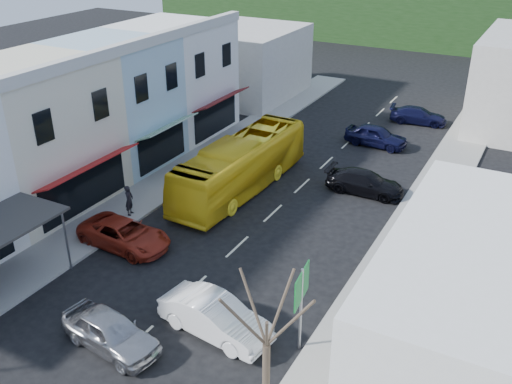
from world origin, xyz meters
name	(u,v)px	position (x,y,z in m)	size (l,w,h in m)	color
ground	(193,288)	(0.00, 0.00, 0.00)	(120.00, 120.00, 0.00)	black
sidewalk_left	(182,173)	(-7.50, 10.00, 0.07)	(3.00, 52.00, 0.15)	gray
sidewalk_right	(416,228)	(7.50, 10.00, 0.07)	(3.00, 52.00, 0.15)	gray
shopfront_row	(58,126)	(-12.49, 5.00, 4.00)	(8.25, 30.00, 8.00)	white
distant_block_left	(249,63)	(-12.00, 27.00, 3.00)	(8.00, 10.00, 6.00)	#B7B2A8
bus	(241,166)	(-3.04, 9.81, 1.55)	(2.50, 11.60, 3.10)	yellow
car_silver	(110,332)	(-0.64, -4.62, 0.70)	(1.80, 4.40, 1.40)	#A1A1A6
car_white	(215,319)	(2.47, -2.03, 0.70)	(1.80, 4.40, 1.40)	silver
car_red	(124,234)	(-5.00, 1.41, 0.70)	(1.90, 4.60, 1.40)	maroon
car_black_near	(365,182)	(3.66, 12.89, 0.70)	(1.84, 4.50, 1.40)	black
car_navy_mid	(376,136)	(1.92, 20.56, 0.70)	(1.80, 4.40, 1.40)	black
car_navy_far	(418,115)	(3.40, 26.79, 0.70)	(1.84, 4.50, 1.40)	black
pedestrian_left	(129,200)	(-6.76, 3.96, 1.00)	(0.60, 0.40, 1.70)	black
direction_sign	(301,310)	(5.80, -1.29, 1.84)	(0.38, 1.66, 3.67)	#0D6122
street_tree	(266,345)	(6.30, -5.08, 3.33)	(2.30, 2.30, 6.66)	#3C3025
traffic_signal	(470,92)	(6.60, 29.48, 2.28)	(0.50, 0.93, 4.57)	black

